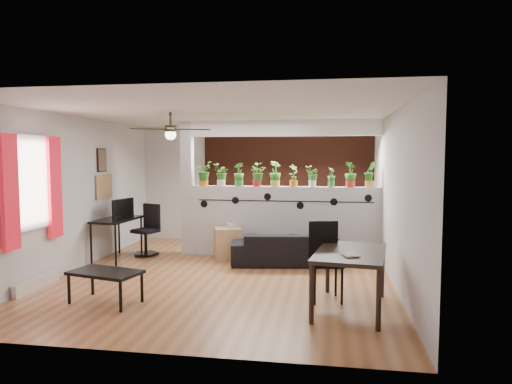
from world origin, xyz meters
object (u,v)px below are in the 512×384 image
object	(u,v)px
ceiling_fan	(171,131)
dining_table	(350,257)
cube_shelf	(228,243)
coffee_table	(105,274)
potted_plant_0	(204,173)
potted_plant_6	(312,176)
office_chair	(148,233)
potted_plant_9	(370,174)
potted_plant_3	(257,174)
folding_chair	(324,253)
potted_plant_8	(351,174)
potted_plant_2	(239,174)
cup	(230,225)
potted_plant_4	(275,173)
computer_desk	(117,222)
potted_plant_5	(294,175)
potted_plant_7	(331,177)
potted_plant_1	(221,174)
sofa	(287,249)

from	to	relation	value
ceiling_fan	dining_table	distance (m)	3.35
cube_shelf	coffee_table	distance (m)	2.97
potted_plant_0	potted_plant_6	size ratio (longest dim) A/B	1.21
office_chair	potted_plant_9	bearing A→B (deg)	3.87
potted_plant_3	folding_chair	xyz separation A→B (m)	(1.31, -2.48, -0.97)
potted_plant_8	dining_table	world-z (taller)	potted_plant_8
potted_plant_2	cup	xyz separation A→B (m)	(-0.10, -0.34, -0.96)
potted_plant_9	dining_table	distance (m)	3.07
potted_plant_4	computer_desk	bearing A→B (deg)	-166.02
potted_plant_5	potted_plant_9	distance (m)	1.40
computer_desk	coffee_table	size ratio (longest dim) A/B	1.09
potted_plant_7	computer_desk	bearing A→B (deg)	-169.67
cube_shelf	potted_plant_0	bearing A→B (deg)	128.82
potted_plant_5	potted_plant_0	bearing A→B (deg)	180.00
potted_plant_4	dining_table	size ratio (longest dim) A/B	0.33
potted_plant_2	office_chair	distance (m)	2.12
ceiling_fan	cube_shelf	xyz separation A→B (m)	(0.57, 1.46, -2.02)
dining_table	coffee_table	world-z (taller)	dining_table
potted_plant_9	office_chair	size ratio (longest dim) A/B	0.49
potted_plant_9	cube_shelf	bearing A→B (deg)	-172.58
potted_plant_8	cup	xyz separation A→B (m)	(-2.21, -0.34, -0.97)
potted_plant_0	dining_table	xyz separation A→B (m)	(2.69, -2.88, -0.94)
folding_chair	computer_desk	bearing A→B (deg)	155.32
potted_plant_1	dining_table	bearing A→B (deg)	-50.97
potted_plant_2	dining_table	world-z (taller)	potted_plant_2
potted_plant_5	potted_plant_8	distance (m)	1.05
potted_plant_0	potted_plant_7	world-z (taller)	potted_plant_0
potted_plant_2	cube_shelf	size ratio (longest dim) A/B	0.77
ceiling_fan	dining_table	xyz separation A→B (m)	(2.71, -1.08, -1.65)
potted_plant_6	potted_plant_8	xyz separation A→B (m)	(0.70, -0.00, 0.04)
potted_plant_7	potted_plant_9	xyz separation A→B (m)	(0.70, 0.00, 0.06)
potted_plant_1	potted_plant_5	size ratio (longest dim) A/B	1.03
potted_plant_3	dining_table	xyz separation A→B (m)	(1.63, -2.88, -0.92)
potted_plant_6	cube_shelf	bearing A→B (deg)	-167.69
potted_plant_4	cup	distance (m)	1.31
potted_plant_0	potted_plant_5	world-z (taller)	potted_plant_0
potted_plant_1	folding_chair	size ratio (longest dim) A/B	0.42
potted_plant_4	potted_plant_6	bearing A→B (deg)	0.00
potted_plant_9	coffee_table	bearing A→B (deg)	-139.25
potted_plant_5	folding_chair	world-z (taller)	potted_plant_5
coffee_table	office_chair	bearing A→B (deg)	101.59
computer_desk	sofa	bearing A→B (deg)	2.34
potted_plant_1	folding_chair	distance (m)	3.33
potted_plant_1	dining_table	xyz separation A→B (m)	(2.33, -2.88, -0.92)
cube_shelf	cup	world-z (taller)	cup
potted_plant_2	potted_plant_7	world-z (taller)	potted_plant_2
cube_shelf	folding_chair	size ratio (longest dim) A/B	0.56
sofa	cube_shelf	distance (m)	1.16
ceiling_fan	potted_plant_7	size ratio (longest dim) A/B	3.30
potted_plant_5	ceiling_fan	bearing A→B (deg)	-134.61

